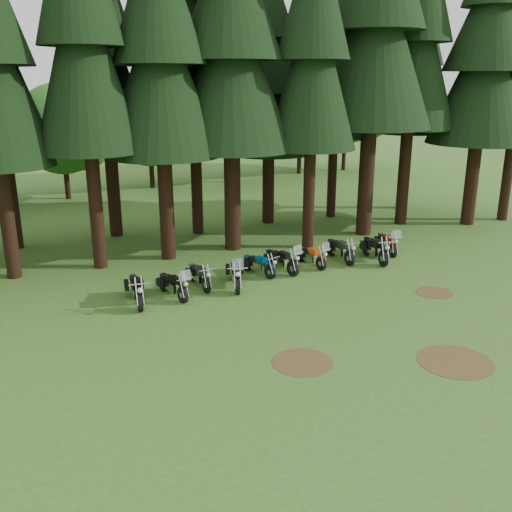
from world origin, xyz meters
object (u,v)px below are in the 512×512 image
at_px(motorcycle_2, 199,276).
at_px(motorcycle_4, 258,265).
at_px(motorcycle_6, 311,257).
at_px(motorcycle_0, 136,291).
at_px(motorcycle_5, 281,261).
at_px(motorcycle_8, 375,250).
at_px(motorcycle_3, 236,275).
at_px(motorcycle_9, 387,243).
at_px(motorcycle_7, 340,250).
at_px(motorcycle_1, 173,286).

xyz_separation_m(motorcycle_2, motorcycle_4, (2.74, 0.20, -0.02)).
bearing_deg(motorcycle_6, motorcycle_0, 178.51).
distance_m(motorcycle_2, motorcycle_5, 3.81).
bearing_deg(motorcycle_8, motorcycle_6, -179.02).
bearing_deg(motorcycle_3, motorcycle_9, 27.21).
bearing_deg(motorcycle_4, motorcycle_7, -14.74).
distance_m(motorcycle_0, motorcycle_5, 6.53).
bearing_deg(motorcycle_9, motorcycle_5, -162.29).
distance_m(motorcycle_0, motorcycle_4, 5.48).
relative_size(motorcycle_5, motorcycle_8, 0.93).
distance_m(motorcycle_3, motorcycle_4, 1.70).
bearing_deg(motorcycle_0, motorcycle_1, 5.81).
height_order(motorcycle_2, motorcycle_6, motorcycle_6).
relative_size(motorcycle_2, motorcycle_5, 0.93).
height_order(motorcycle_6, motorcycle_9, motorcycle_9).
bearing_deg(motorcycle_9, motorcycle_0, -159.57).
bearing_deg(motorcycle_3, motorcycle_8, 22.67).
height_order(motorcycle_6, motorcycle_8, motorcycle_6).
distance_m(motorcycle_1, motorcycle_9, 10.90).
xyz_separation_m(motorcycle_2, motorcycle_7, (6.93, 0.28, 0.04)).
relative_size(motorcycle_0, motorcycle_7, 1.03).
distance_m(motorcycle_5, motorcycle_8, 4.55).
relative_size(motorcycle_7, motorcycle_8, 0.93).
distance_m(motorcycle_4, motorcycle_8, 5.62).
distance_m(motorcycle_1, motorcycle_5, 5.15).
bearing_deg(motorcycle_1, motorcycle_8, -8.66).
bearing_deg(motorcycle_2, motorcycle_0, -168.30).
xyz_separation_m(motorcycle_0, motorcycle_4, (5.43, 0.75, -0.07)).
height_order(motorcycle_7, motorcycle_8, motorcycle_8).
distance_m(motorcycle_2, motorcycle_3, 1.45).
bearing_deg(motorcycle_6, motorcycle_7, -3.41).
bearing_deg(motorcycle_3, motorcycle_4, 51.76).
xyz_separation_m(motorcycle_3, motorcycle_5, (2.53, 0.81, -0.04)).
xyz_separation_m(motorcycle_2, motorcycle_9, (9.58, 0.24, 0.03)).
height_order(motorcycle_5, motorcycle_9, motorcycle_5).
height_order(motorcycle_4, motorcycle_5, motorcycle_5).
height_order(motorcycle_0, motorcycle_4, motorcycle_0).
bearing_deg(motorcycle_6, motorcycle_3, -174.80).
bearing_deg(motorcycle_8, motorcycle_4, -173.67).
bearing_deg(motorcycle_6, motorcycle_8, -18.78).
height_order(motorcycle_1, motorcycle_2, motorcycle_1).
distance_m(motorcycle_6, motorcycle_9, 4.25).
relative_size(motorcycle_1, motorcycle_8, 0.88).
xyz_separation_m(motorcycle_3, motorcycle_7, (5.65, 0.94, -0.04)).
xyz_separation_m(motorcycle_2, motorcycle_6, (5.33, 0.19, 0.00)).
height_order(motorcycle_8, motorcycle_9, motorcycle_9).
bearing_deg(motorcycle_1, motorcycle_0, 168.54).
bearing_deg(motorcycle_1, motorcycle_7, -3.44).
xyz_separation_m(motorcycle_1, motorcycle_7, (8.22, 0.87, 0.02)).
relative_size(motorcycle_0, motorcycle_2, 1.12).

